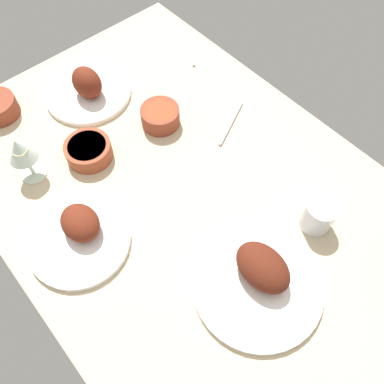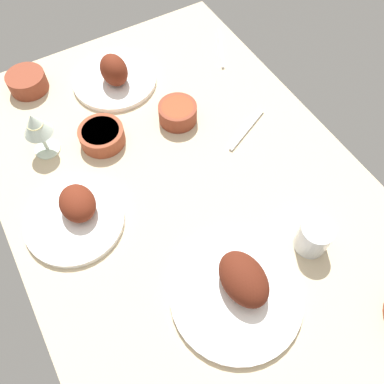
{
  "view_description": "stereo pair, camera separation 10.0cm",
  "coord_description": "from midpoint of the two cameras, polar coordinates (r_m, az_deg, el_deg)",
  "views": [
    {
      "loc": [
        -38.75,
        34.03,
        91.92
      ],
      "look_at": [
        0.0,
        0.0,
        6.0
      ],
      "focal_mm": 36.86,
      "sensor_mm": 36.0,
      "label": 1
    },
    {
      "loc": [
        -44.6,
        25.91,
        91.92
      ],
      "look_at": [
        0.0,
        0.0,
        6.0
      ],
      "focal_mm": 36.86,
      "sensor_mm": 36.0,
      "label": 2
    }
  ],
  "objects": [
    {
      "name": "dining_table",
      "position": [
        1.04,
        2.76,
        -1.37
      ],
      "size": [
        140.0,
        90.0,
        4.0
      ],
      "primitive_type": "cube",
      "color": "#C6B28E",
      "rests_on": "ground"
    },
    {
      "name": "water_tumbler",
      "position": [
        0.98,
        20.06,
        -6.39
      ],
      "size": [
        7.71,
        7.71,
        8.58
      ],
      "primitive_type": "cylinder",
      "color": "silver",
      "rests_on": "dining_table"
    },
    {
      "name": "plate_near_viewer",
      "position": [
        0.99,
        -13.76,
        -3.31
      ],
      "size": [
        24.68,
        24.68,
        8.05
      ],
      "color": "white",
      "rests_on": "dining_table"
    },
    {
      "name": "bowl_potatoes",
      "position": [
        1.12,
        -10.45,
        7.89
      ],
      "size": [
        12.55,
        12.55,
        4.79
      ],
      "color": "brown",
      "rests_on": "dining_table"
    },
    {
      "name": "wine_glass",
      "position": [
        1.08,
        -19.24,
        8.8
      ],
      "size": [
        7.6,
        7.6,
        14.0
      ],
      "color": "silver",
      "rests_on": "dining_table"
    },
    {
      "name": "bowl_pasta",
      "position": [
        1.32,
        -20.74,
        14.62
      ],
      "size": [
        11.58,
        11.58,
        5.42
      ],
      "color": "brown",
      "rests_on": "dining_table"
    },
    {
      "name": "plate_far_side",
      "position": [
        1.27,
        -8.94,
        16.08
      ],
      "size": [
        25.86,
        25.86,
        10.47
      ],
      "color": "white",
      "rests_on": "dining_table"
    },
    {
      "name": "spoon_loose",
      "position": [
        1.16,
        10.46,
        8.65
      ],
      "size": [
        8.17,
        16.33,
        0.8
      ],
      "primitive_type": "cube",
      "rotation": [
        0.0,
        0.0,
        5.14
      ],
      "color": "silver",
      "rests_on": "dining_table"
    },
    {
      "name": "plate_center_main",
      "position": [
        0.9,
        10.1,
        -13.92
      ],
      "size": [
        29.65,
        29.65,
        8.94
      ],
      "color": "white",
      "rests_on": "dining_table"
    },
    {
      "name": "fork_loose",
      "position": [
        1.39,
        6.41,
        19.76
      ],
      "size": [
        16.37,
        9.39,
        0.8
      ],
      "primitive_type": "cube",
      "rotation": [
        0.0,
        0.0,
        5.79
      ],
      "color": "silver",
      "rests_on": "dining_table"
    },
    {
      "name": "bowl_sauce",
      "position": [
        1.15,
        0.44,
        11.27
      ],
      "size": [
        11.09,
        11.09,
        5.37
      ],
      "color": "brown",
      "rests_on": "dining_table"
    }
  ]
}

